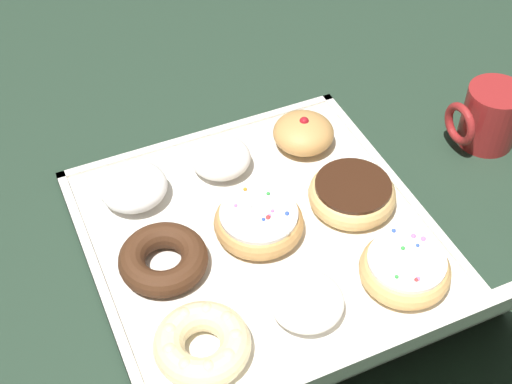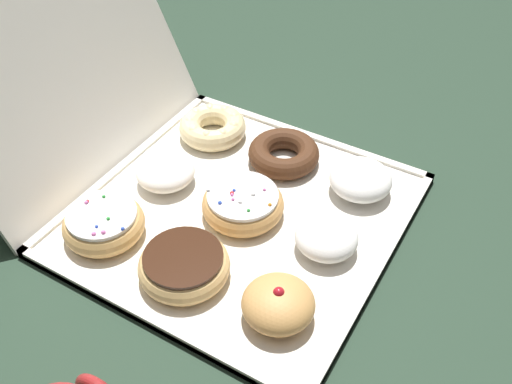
# 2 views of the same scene
# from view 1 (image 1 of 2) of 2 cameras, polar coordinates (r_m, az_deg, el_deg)

# --- Properties ---
(ground_plane) EXTENTS (3.00, 3.00, 0.00)m
(ground_plane) POSITION_cam_1_polar(r_m,az_deg,el_deg) (0.94, 0.35, -3.79)
(ground_plane) COLOR #233828
(donut_box) EXTENTS (0.43, 0.43, 0.01)m
(donut_box) POSITION_cam_1_polar(r_m,az_deg,el_deg) (0.94, 0.35, -3.58)
(donut_box) COLOR silver
(donut_box) RESTS_ON ground
(box_lid_open) EXTENTS (0.43, 0.19, 0.41)m
(box_lid_open) POSITION_cam_1_polar(r_m,az_deg,el_deg) (0.62, 12.51, -11.40)
(box_lid_open) COLOR silver
(box_lid_open) RESTS_ON ground
(jelly_filled_donut_0) EXTENTS (0.09, 0.09, 0.05)m
(jelly_filled_donut_0) POSITION_cam_1_polar(r_m,az_deg,el_deg) (1.04, 3.76, 4.69)
(jelly_filled_donut_0) COLOR tan
(jelly_filled_donut_0) RESTS_ON donut_box
(powdered_filled_donut_1) EXTENTS (0.08, 0.08, 0.04)m
(powdered_filled_donut_1) POSITION_cam_1_polar(r_m,az_deg,el_deg) (1.01, -2.77, 2.74)
(powdered_filled_donut_1) COLOR white
(powdered_filled_donut_1) RESTS_ON donut_box
(powdered_filled_donut_2) EXTENTS (0.09, 0.09, 0.05)m
(powdered_filled_donut_2) POSITION_cam_1_polar(r_m,az_deg,el_deg) (0.98, -9.66, 0.44)
(powdered_filled_donut_2) COLOR white
(powdered_filled_donut_2) RESTS_ON donut_box
(chocolate_frosted_donut_3) EXTENTS (0.12, 0.12, 0.04)m
(chocolate_frosted_donut_3) POSITION_cam_1_polar(r_m,az_deg,el_deg) (0.97, 7.55, -0.08)
(chocolate_frosted_donut_3) COLOR #E5B770
(chocolate_frosted_donut_3) RESTS_ON donut_box
(sprinkle_donut_4) EXTENTS (0.12, 0.12, 0.04)m
(sprinkle_donut_4) POSITION_cam_1_polar(r_m,az_deg,el_deg) (0.93, 0.46, -2.28)
(sprinkle_donut_4) COLOR tan
(sprinkle_donut_4) RESTS_ON donut_box
(chocolate_cake_ring_donut_5) EXTENTS (0.11, 0.11, 0.03)m
(chocolate_cake_ring_donut_5) POSITION_cam_1_polar(r_m,az_deg,el_deg) (0.90, -7.32, -5.29)
(chocolate_cake_ring_donut_5) COLOR #472816
(chocolate_cake_ring_donut_5) RESTS_ON donut_box
(sprinkle_donut_6) EXTENTS (0.11, 0.11, 0.04)m
(sprinkle_donut_6) POSITION_cam_1_polar(r_m,az_deg,el_deg) (0.89, 11.67, -5.96)
(sprinkle_donut_6) COLOR tan
(sprinkle_donut_6) RESTS_ON donut_box
(powdered_filled_donut_7) EXTENTS (0.09, 0.09, 0.04)m
(powdered_filled_donut_7) POSITION_cam_1_polar(r_m,az_deg,el_deg) (0.85, 4.28, -8.48)
(powdered_filled_donut_7) COLOR white
(powdered_filled_donut_7) RESTS_ON donut_box
(cruller_donut_8) EXTENTS (0.11, 0.11, 0.04)m
(cruller_donut_8) POSITION_cam_1_polar(r_m,az_deg,el_deg) (0.82, -4.27, -11.83)
(cruller_donut_8) COLOR beige
(cruller_donut_8) RESTS_ON donut_box
(coffee_mug) EXTENTS (0.10, 0.08, 0.09)m
(coffee_mug) POSITION_cam_1_polar(r_m,az_deg,el_deg) (1.10, 17.92, 5.75)
(coffee_mug) COLOR maroon
(coffee_mug) RESTS_ON ground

